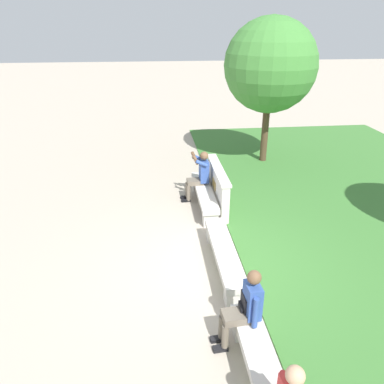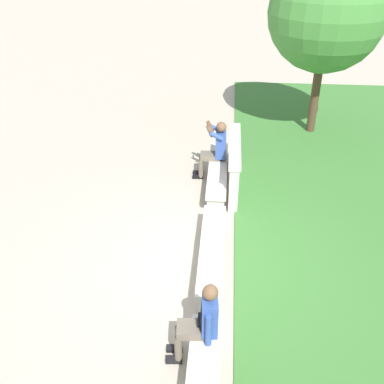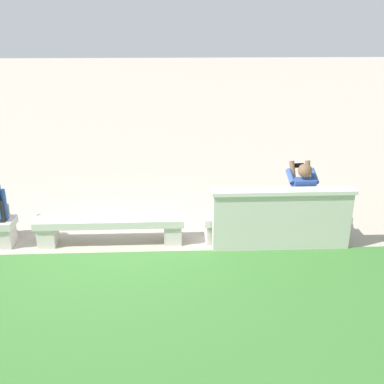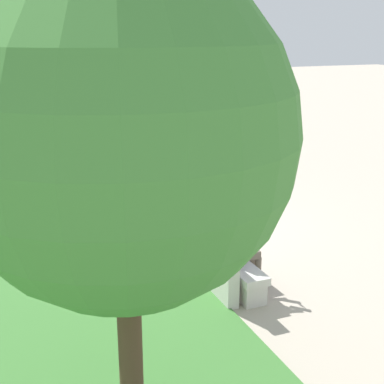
% 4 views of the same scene
% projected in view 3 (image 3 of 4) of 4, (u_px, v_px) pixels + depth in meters
% --- Properties ---
extents(ground_plane, '(80.00, 80.00, 0.00)m').
position_uv_depth(ground_plane, '(111.00, 243.00, 7.33)').
color(ground_plane, '#B2A593').
extents(bench_main, '(2.37, 0.40, 0.45)m').
position_uv_depth(bench_main, '(276.00, 222.00, 7.33)').
color(bench_main, beige).
rests_on(bench_main, ground).
extents(bench_near, '(2.37, 0.40, 0.45)m').
position_uv_depth(bench_near, '(110.00, 226.00, 7.22)').
color(bench_near, beige).
rests_on(bench_near, ground).
extents(backrest_wall_with_plaque, '(2.20, 0.24, 1.01)m').
position_uv_depth(backrest_wall_with_plaque, '(282.00, 220.00, 6.94)').
color(backrest_wall_with_plaque, beige).
rests_on(backrest_wall_with_plaque, ground).
extents(person_photographer, '(0.48, 0.73, 1.32)m').
position_uv_depth(person_photographer, '(300.00, 196.00, 7.27)').
color(person_photographer, black).
rests_on(person_photographer, ground).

